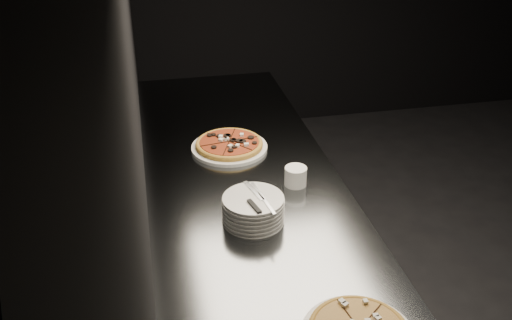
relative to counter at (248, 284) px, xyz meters
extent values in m
cube|color=black|center=(-0.37, 0.00, 0.94)|extent=(0.02, 5.00, 2.80)
cube|color=#5A5E62|center=(0.00, 0.00, -0.01)|extent=(0.70, 2.40, 0.90)
cube|color=#5A5E62|center=(0.00, 0.00, 0.45)|extent=(0.74, 2.44, 0.02)
cylinder|color=silver|center=(-0.01, 0.33, 0.47)|extent=(0.32, 0.32, 0.02)
cylinder|color=#BE8F39|center=(-0.01, 0.33, 0.48)|extent=(0.32, 0.32, 0.01)
torus|color=#BE8F39|center=(-0.01, 0.33, 0.49)|extent=(0.33, 0.33, 0.02)
cylinder|color=#943115|center=(-0.01, 0.33, 0.49)|extent=(0.28, 0.28, 0.01)
cylinder|color=silver|center=(-0.02, -0.20, 0.47)|extent=(0.21, 0.21, 0.02)
cylinder|color=silver|center=(-0.02, -0.20, 0.48)|extent=(0.21, 0.21, 0.02)
cylinder|color=silver|center=(-0.02, -0.20, 0.50)|extent=(0.21, 0.21, 0.02)
cylinder|color=silver|center=(-0.02, -0.20, 0.51)|extent=(0.21, 0.21, 0.02)
cylinder|color=silver|center=(-0.02, -0.20, 0.53)|extent=(0.21, 0.21, 0.02)
cylinder|color=silver|center=(-0.02, -0.20, 0.55)|extent=(0.21, 0.21, 0.02)
cube|color=silver|center=(-0.01, -0.16, 0.55)|extent=(0.05, 0.13, 0.00)
cube|color=black|center=(-0.03, -0.26, 0.56)|extent=(0.04, 0.08, 0.01)
cube|color=silver|center=(0.01, -0.21, 0.55)|extent=(0.02, 0.21, 0.00)
cylinder|color=white|center=(0.18, 0.00, 0.50)|extent=(0.08, 0.08, 0.07)
cylinder|color=black|center=(0.18, 0.00, 0.52)|extent=(0.07, 0.07, 0.01)
camera|label=1|loc=(-0.34, -1.78, 1.58)|focal=40.00mm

